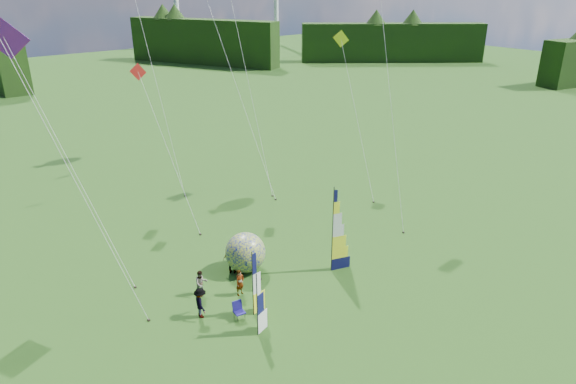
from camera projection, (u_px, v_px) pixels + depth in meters
ground at (349, 302)px, 27.98m from camera, size 220.00×220.00×0.00m
treeline_ring at (352, 237)px, 26.43m from camera, size 210.00×210.00×8.00m
feather_banner_main at (333, 232)px, 29.98m from camera, size 1.37×0.55×5.27m
side_banner_left at (253, 285)px, 26.25m from camera, size 1.01×0.18×3.62m
side_banner_far at (257, 306)px, 24.77m from camera, size 0.98×0.39×3.38m
bol_inflatable at (245, 252)px, 30.60m from camera, size 2.51×2.51×2.43m
spectator_a at (240, 282)px, 28.38m from camera, size 0.63×0.47×1.54m
spectator_b at (201, 283)px, 28.36m from camera, size 0.79×0.51×1.51m
spectator_c at (201, 303)px, 26.47m from camera, size 0.65×1.16×1.69m
spectator_d at (232, 260)px, 30.43m from camera, size 1.06×1.05×1.81m
camp_chair at (239, 311)px, 26.40m from camera, size 0.65×0.65×0.99m
kite_whale at (237, 77)px, 42.27m from camera, size 9.08×16.60×17.57m
kite_rainbow_delta at (68, 147)px, 28.04m from camera, size 10.37×13.11×15.56m
kite_parafoil at (392, 88)px, 35.52m from camera, size 8.37×11.39×18.62m
small_kite_red at (168, 144)px, 35.74m from camera, size 3.40×9.76×11.24m
small_kite_orange at (249, 79)px, 40.67m from camera, size 5.57×9.66×17.91m
small_kite_yellow at (357, 111)px, 41.39m from camera, size 8.54×11.09×12.83m
small_kite_pink at (70, 164)px, 24.33m from camera, size 7.34×9.05×16.36m
small_kite_green at (148, 46)px, 41.13m from camera, size 6.47×13.37×22.55m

